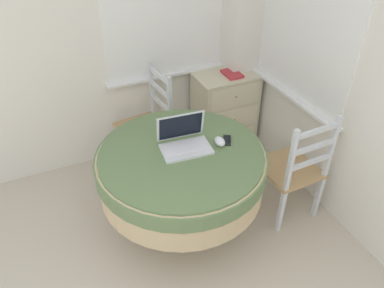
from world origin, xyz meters
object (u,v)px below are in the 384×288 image
Objects in this scene: corner_cabinet at (224,109)px; dining_chair_near_back_window at (148,124)px; laptop at (184,141)px; cell_phone at (227,140)px; dining_chair_near_right_window at (293,170)px; book_on_cabinet at (232,74)px; round_dining_table at (181,169)px; computer_mouse at (220,141)px.

dining_chair_near_back_window is at bearing -176.93° from corner_cabinet.
dining_chair_near_back_window is (-0.01, 0.81, -0.35)m from laptop.
cell_phone is at bearing -11.27° from laptop.
cell_phone is at bearing 159.25° from dining_chair_near_right_window.
book_on_cabinet is at bearing 88.21° from dining_chair_near_right_window.
book_on_cabinet reaches higher than round_dining_table.
round_dining_table is 8.97× the size of cell_phone.
laptop reaches higher than corner_cabinet.
laptop is 1.24m from corner_cabinet.
dining_chair_near_right_window is at bearing -89.90° from corner_cabinet.
book_on_cabinet is at bearing 0.11° from dining_chair_near_back_window.
laptop is 0.89m from dining_chair_near_back_window.
corner_cabinet reaches higher than round_dining_table.
computer_mouse reaches higher than cell_phone.
laptop is 3.48× the size of computer_mouse.
dining_chair_near_right_window reaches higher than cell_phone.
corner_cabinet is at bearing 3.07° from dining_chair_near_back_window.
round_dining_table is 11.45× the size of computer_mouse.
laptop is at bearing -89.15° from dining_chair_near_back_window.
cell_phone is at bearing -121.17° from book_on_cabinet.
round_dining_table is at bearing -132.98° from corner_cabinet.
dining_chair_near_right_window is at bearing -13.06° from round_dining_table.
dining_chair_near_back_window is (-0.32, 0.88, -0.30)m from cell_phone.
dining_chair_near_back_window is at bearing 87.74° from round_dining_table.
computer_mouse reaches higher than corner_cabinet.
book_on_cabinet is at bearing 44.27° from laptop.
laptop is at bearing 162.76° from dining_chair_near_right_window.
corner_cabinet is (0.81, 0.04, -0.06)m from dining_chair_near_back_window.
computer_mouse is 0.11× the size of dining_chair_near_right_window.
book_on_cabinet is at bearing 56.17° from computer_mouse.
cell_phone reaches higher than round_dining_table.
book_on_cabinet is (0.85, 0.00, 0.33)m from dining_chair_near_back_window.
laptop is 0.38× the size of dining_chair_near_back_window.
dining_chair_near_right_window is at bearing -52.52° from dining_chair_near_back_window.
laptop is 0.47× the size of corner_cabinet.
round_dining_table is 0.33m from computer_mouse.
cell_phone is 0.14× the size of dining_chair_near_back_window.
corner_cabinet reaches higher than cell_phone.
corner_cabinet is at bearing 46.95° from laptop.
laptop is 1.17m from book_on_cabinet.
round_dining_table is 0.38m from cell_phone.
dining_chair_near_right_window reaches higher than computer_mouse.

